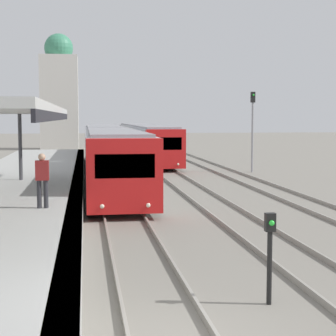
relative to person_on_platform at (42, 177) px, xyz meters
name	(u,v)px	position (x,y,z in m)	size (l,w,h in m)	color
person_on_platform	(42,177)	(0.00, 0.00, 0.00)	(0.40, 0.22, 1.66)	#2D2D33
train_near	(107,149)	(2.66, 17.70, -0.17)	(2.71, 30.97, 3.04)	red
train_far	(144,139)	(6.57, 33.25, -0.19)	(2.64, 28.28, 2.99)	red
signal_post_near	(270,248)	(4.83, -6.93, -0.73)	(0.20, 0.22, 1.81)	black
signal_mast_far	(253,122)	(12.31, 18.81, 1.48)	(0.28, 0.29, 5.33)	gray
distant_domed_building	(59,95)	(-1.50, 48.11, 4.37)	(4.19, 4.19, 13.06)	silver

